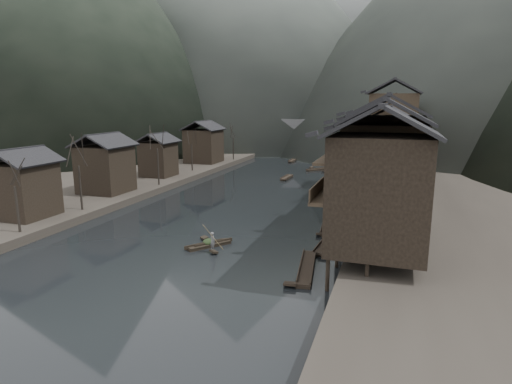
% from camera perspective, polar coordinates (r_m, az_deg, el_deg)
% --- Properties ---
extents(water, '(300.00, 300.00, 0.00)m').
position_cam_1_polar(water, '(45.77, -6.24, -5.30)').
color(water, black).
rests_on(water, ground).
extents(right_bank, '(40.00, 200.00, 1.80)m').
position_cam_1_polar(right_bank, '(82.26, 29.88, 1.54)').
color(right_bank, '#2D2823').
rests_on(right_bank, ground).
extents(left_bank, '(40.00, 200.00, 1.20)m').
position_cam_1_polar(left_bank, '(96.79, -15.24, 3.89)').
color(left_bank, '#2D2823').
rests_on(left_bank, ground).
extents(stilt_houses, '(9.00, 67.60, 17.09)m').
position_cam_1_polar(stilt_houses, '(59.64, 17.46, 7.11)').
color(stilt_houses, black).
rests_on(stilt_houses, ground).
extents(left_houses, '(8.10, 53.20, 8.73)m').
position_cam_1_polar(left_houses, '(71.77, -14.57, 5.30)').
color(left_houses, black).
rests_on(left_houses, left_bank).
extents(bare_trees, '(3.99, 60.13, 7.97)m').
position_cam_1_polar(bare_trees, '(67.59, -13.33, 5.81)').
color(bare_trees, black).
rests_on(bare_trees, left_bank).
extents(moored_sampans, '(2.77, 68.83, 0.47)m').
position_cam_1_polar(moored_sampans, '(65.11, 12.29, -0.11)').
color(moored_sampans, black).
rests_on(moored_sampans, water).
extents(midriver_boats, '(10.42, 41.06, 0.44)m').
position_cam_1_polar(midriver_boats, '(93.49, 6.84, 3.70)').
color(midriver_boats, black).
rests_on(midriver_boats, water).
extents(stone_bridge, '(40.00, 6.00, 9.00)m').
position_cam_1_polar(stone_bridge, '(113.43, 9.20, 7.58)').
color(stone_bridge, '#4C4C4F').
rests_on(stone_bridge, ground).
extents(hero_sampan, '(3.52, 4.31, 0.43)m').
position_cam_1_polar(hero_sampan, '(41.23, -6.30, -6.97)').
color(hero_sampan, black).
rests_on(hero_sampan, water).
extents(cargo_heap, '(1.05, 1.38, 0.63)m').
position_cam_1_polar(cargo_heap, '(41.26, -6.39, -6.16)').
color(cargo_heap, black).
rests_on(cargo_heap, hero_sampan).
extents(boatman, '(0.76, 0.70, 1.73)m').
position_cam_1_polar(boatman, '(39.33, -5.82, -6.22)').
color(boatman, '#5C5C5F').
rests_on(boatman, hero_sampan).
extents(bamboo_pole, '(1.06, 2.66, 3.36)m').
position_cam_1_polar(bamboo_pole, '(38.53, -5.63, -2.65)').
color(bamboo_pole, '#8C7A51').
rests_on(bamboo_pole, boatman).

